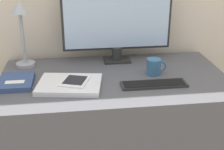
# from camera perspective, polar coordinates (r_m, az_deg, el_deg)

# --- Properties ---
(desk) EXTENTS (1.21, 0.67, 0.75)m
(desk) POSITION_cam_1_polar(r_m,az_deg,el_deg) (1.84, 0.38, -11.17)
(desk) COLOR #4C4C51
(desk) RESTS_ON ground_plane
(monitor) EXTENTS (0.63, 0.11, 0.46)m
(monitor) POSITION_cam_1_polar(r_m,az_deg,el_deg) (1.81, 0.93, 9.95)
(monitor) COLOR #262626
(monitor) RESTS_ON desk
(keyboard) EXTENTS (0.33, 0.10, 0.01)m
(keyboard) POSITION_cam_1_polar(r_m,az_deg,el_deg) (1.57, 7.67, -1.66)
(keyboard) COLOR #282828
(keyboard) RESTS_ON desk
(laptop) EXTENTS (0.34, 0.28, 0.02)m
(laptop) POSITION_cam_1_polar(r_m,az_deg,el_deg) (1.56, -7.75, -1.73)
(laptop) COLOR silver
(laptop) RESTS_ON desk
(ereader) EXTENTS (0.17, 0.19, 0.01)m
(ereader) POSITION_cam_1_polar(r_m,az_deg,el_deg) (1.55, -6.77, -1.06)
(ereader) COLOR white
(ereader) RESTS_ON laptop
(desk_lamp) EXTENTS (0.11, 0.11, 0.37)m
(desk_lamp) POSITION_cam_1_polar(r_m,az_deg,el_deg) (1.80, -16.23, 8.35)
(desk_lamp) COLOR #999EA8
(desk_lamp) RESTS_ON desk
(notebook) EXTENTS (0.17, 0.21, 0.03)m
(notebook) POSITION_cam_1_polar(r_m,az_deg,el_deg) (1.64, -17.15, -1.20)
(notebook) COLOR #334775
(notebook) RESTS_ON desk
(coffee_mug) EXTENTS (0.11, 0.08, 0.09)m
(coffee_mug) POSITION_cam_1_polar(r_m,az_deg,el_deg) (1.69, 7.71, 1.53)
(coffee_mug) COLOR #336089
(coffee_mug) RESTS_ON desk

